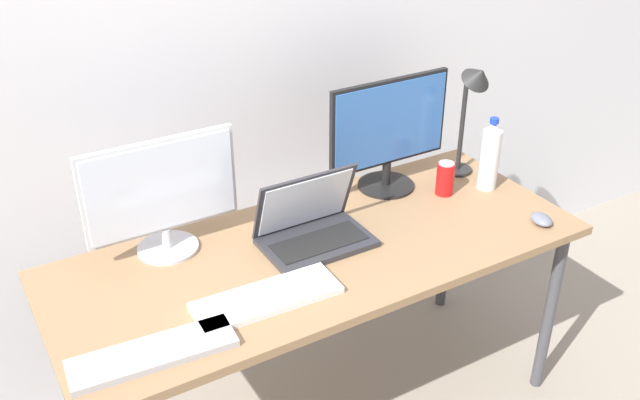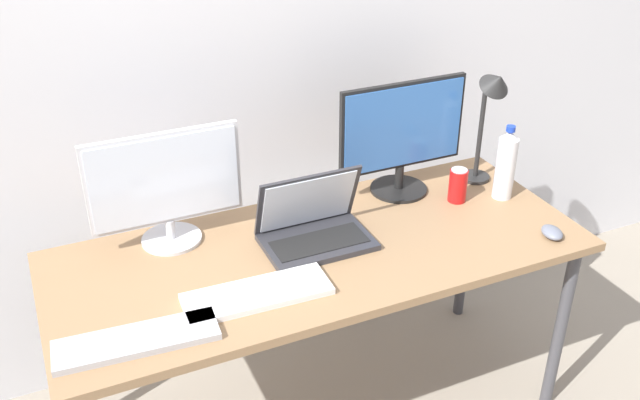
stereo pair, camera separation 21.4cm
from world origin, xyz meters
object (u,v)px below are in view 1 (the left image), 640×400
Objects in this scene: keyboard_aux at (153,353)px; desk_lamp at (473,98)px; monitor_left at (162,194)px; monitor_center at (389,131)px; work_desk at (320,264)px; soda_can_near_keyboard at (445,178)px; keyboard_main at (267,298)px; water_bottle at (490,156)px; mouse_by_keyboard at (541,219)px; laptop_silver at (313,226)px.

keyboard_aux is 0.93× the size of desk_lamp.
monitor_center is at bearing -0.35° from monitor_left.
work_desk is 0.60m from soda_can_near_keyboard.
monitor_center reaches higher than keyboard_aux.
work_desk is 4.02× the size of keyboard_main.
mouse_by_keyboard is at bearing -93.08° from water_bottle.
monitor_left is 1.14× the size of keyboard_main.
laptop_silver is at bearing -23.96° from monitor_left.
laptop_silver is at bearing -176.48° from soda_can_near_keyboard.
monitor_left is at bearing 171.23° from soda_can_near_keyboard.
water_bottle is at bearing -86.62° from desk_lamp.
monitor_center is 0.34m from desk_lamp.
water_bottle reaches higher than laptop_silver.
keyboard_aux is 1.47m from desk_lamp.
work_desk is 0.85m from desk_lamp.
monitor_left is at bearing 170.42° from water_bottle.
monitor_left is 0.50m from laptop_silver.
desk_lamp is at bearing 93.38° from water_bottle.
keyboard_main is (0.15, -0.40, -0.20)m from monitor_left.
monitor_left is (-0.43, 0.24, 0.27)m from work_desk.
monitor_left is 1.05× the size of desk_lamp.
work_desk is 4.97× the size of laptop_silver.
work_desk is 13.88× the size of soda_can_near_keyboard.
keyboard_main is at bearing -168.66° from water_bottle.
work_desk is 0.57m from monitor_center.
monitor_center is at bearing 31.77° from keyboard_main.
work_desk is 0.56m from monitor_left.
water_bottle is at bearing 15.19° from keyboard_aux.
monitor_left is at bearing 70.04° from keyboard_aux.
keyboard_main is 4.82× the size of mouse_by_keyboard.
monitor_left is at bearing 150.55° from work_desk.
keyboard_aux is at bearing -164.59° from desk_lamp.
mouse_by_keyboard is at bearing -23.02° from monitor_left.
keyboard_main is 3.45× the size of soda_can_near_keyboard.
monitor_center is at bearing 133.42° from mouse_by_keyboard.
monitor_center is 1.74× the size of water_bottle.
monitor_left is at bearing 168.34° from mouse_by_keyboard.
mouse_by_keyboard is at bearing -22.46° from laptop_silver.
desk_lamp reaches higher than work_desk.
laptop_silver reaches higher than work_desk.
soda_can_near_keyboard is at bearing 125.52° from mouse_by_keyboard.
water_bottle is at bearing 3.29° from work_desk.
desk_lamp reaches higher than keyboard_main.
mouse_by_keyboard is 0.32× the size of water_bottle.
keyboard_aux is 4.85× the size of mouse_by_keyboard.
mouse_by_keyboard reaches higher than keyboard_aux.
desk_lamp is (-0.01, 0.11, 0.19)m from water_bottle.
desk_lamp is (0.74, 0.11, 0.26)m from laptop_silver.
water_bottle is 0.60× the size of desk_lamp.
monitor_left is 1.03m from soda_can_near_keyboard.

